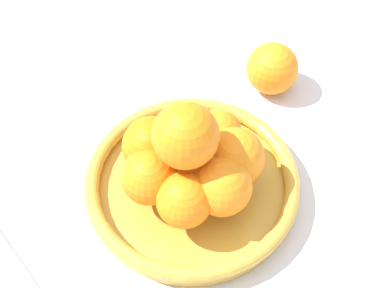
% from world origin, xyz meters
% --- Properties ---
extents(ground_plane, '(4.00, 4.00, 0.00)m').
position_xyz_m(ground_plane, '(0.00, 0.00, 0.00)').
color(ground_plane, silver).
extents(fruit_bowl, '(0.30, 0.30, 0.04)m').
position_xyz_m(fruit_bowl, '(0.00, 0.00, 0.02)').
color(fruit_bowl, gold).
rests_on(fruit_bowl, ground_plane).
extents(orange_pile, '(0.18, 0.19, 0.14)m').
position_xyz_m(orange_pile, '(-0.00, -0.00, 0.09)').
color(orange_pile, orange).
rests_on(orange_pile, fruit_bowl).
extents(stray_orange, '(0.08, 0.08, 0.08)m').
position_xyz_m(stray_orange, '(0.24, 0.02, 0.04)').
color(stray_orange, orange).
rests_on(stray_orange, ground_plane).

